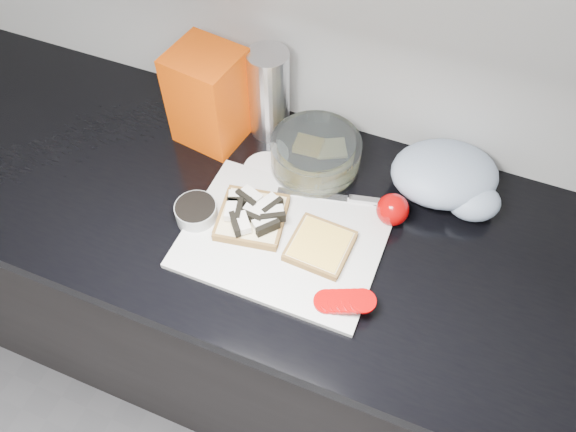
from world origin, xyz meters
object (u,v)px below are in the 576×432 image
object	(u,v)px
steel_canister	(269,94)
cutting_board	(283,240)
bread_bag	(209,97)
glass_bowl	(315,155)

from	to	relation	value
steel_canister	cutting_board	bearing A→B (deg)	-62.39
bread_bag	glass_bowl	bearing A→B (deg)	6.11
glass_bowl	bread_bag	xyz separation A→B (m)	(-0.26, 0.01, 0.07)
glass_bowl	cutting_board	bearing A→B (deg)	-87.69
glass_bowl	steel_canister	xyz separation A→B (m)	(-0.14, 0.07, 0.07)
cutting_board	bread_bag	xyz separation A→B (m)	(-0.27, 0.22, 0.11)
cutting_board	steel_canister	distance (m)	0.34
cutting_board	steel_canister	bearing A→B (deg)	117.61
cutting_board	glass_bowl	bearing A→B (deg)	92.31
cutting_board	glass_bowl	world-z (taller)	glass_bowl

